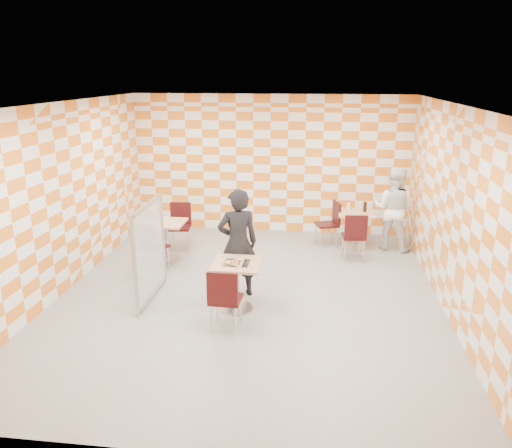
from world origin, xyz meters
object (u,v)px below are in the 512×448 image
Objects in this scene: sport_bottle at (348,206)px; second_table at (355,224)px; chair_main_front at (224,296)px; chair_second_side at (331,220)px; main_table at (237,278)px; soda_bottle at (365,207)px; chair_second_front at (355,233)px; man_white at (393,209)px; chair_empty_near at (150,244)px; chair_empty_far at (180,222)px; partition at (150,251)px; man_dark at (238,243)px; empty_table at (166,234)px.

second_table is at bearing -45.56° from sport_bottle.
chair_main_front is 4.11m from chair_second_side.
soda_bottle is (2.11, 3.08, 0.34)m from main_table.
chair_second_front reaches higher than main_table.
chair_empty_near is at bearing 43.47° from man_white.
second_table is 3.53m from chair_empty_far.
partition is 7.75× the size of sport_bottle.
chair_second_side is (-0.42, 0.83, 0.00)m from chair_second_front.
chair_empty_near is 4.02× the size of soda_bottle.
chair_second_front is 0.60× the size of partition.
chair_empty_far is 4.62× the size of sport_bottle.
main_table is 0.63m from man_dark.
main_table is 3.66m from sport_bottle.
man_white reaches higher than chair_second_side.
sport_bottle reaches higher than chair_empty_near.
chair_second_front is (1.87, 2.28, 0.04)m from main_table.
man_white is (2.71, 3.76, 0.29)m from chair_main_front.
man_dark is 3.72m from man_white.
soda_bottle reaches higher than chair_main_front.
man_white is (0.79, 0.77, 0.29)m from chair_second_front.
chair_main_front is at bearing -117.99° from second_table.
chair_main_front is 4.31m from sport_bottle.
chair_empty_far is (-1.58, 2.60, 0.04)m from main_table.
partition is 4.34m from sport_bottle.
chair_empty_near is (-1.70, 1.95, 0.00)m from chair_main_front.
man_dark is (1.33, 0.29, 0.08)m from partition.
sport_bottle reaches higher than chair_second_side.
sport_bottle is at bearing 64.77° from chair_main_front.
man_white is 0.88m from sport_bottle.
main_table is 2.95m from chair_second_front.
chair_main_front is at bearing -58.29° from empty_table.
chair_second_side is at bearing 21.67° from empty_table.
chair_main_front is 4.02× the size of soda_bottle.
partition is (-3.33, -2.80, 0.28)m from second_table.
empty_table is 3.54m from chair_second_front.
soda_bottle reaches higher than second_table.
chair_empty_near is at bearing -43.09° from man_dark.
main_table is at bearing -48.64° from empty_table.
chair_second_side is 4.02× the size of soda_bottle.
main_table is at bearing 77.00° from man_dark.
soda_bottle is at bearing 25.57° from chair_empty_near.
empty_table is 0.48× the size of partition.
chair_second_side is 0.45m from sport_bottle.
partition reaches higher than soda_bottle.
man_white is (0.72, 0.02, 0.33)m from second_table.
main_table is 0.81× the size of chair_second_side.
man_white is at bearing -8.58° from sport_bottle.
empty_table is at bearing -159.26° from sport_bottle.
second_table is at bearing 57.42° from main_table.
chair_second_front is 0.55× the size of man_white.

